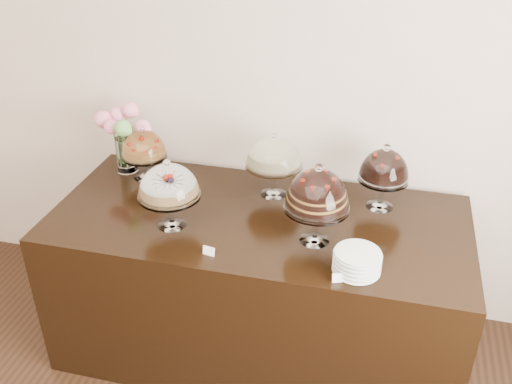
% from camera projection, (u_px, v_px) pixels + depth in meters
% --- Properties ---
extents(wall_back, '(5.00, 0.04, 3.00)m').
position_uv_depth(wall_back, '(250.00, 72.00, 3.21)').
color(wall_back, beige).
rests_on(wall_back, ground).
extents(display_counter, '(2.20, 1.00, 0.90)m').
position_uv_depth(display_counter, '(258.00, 284.00, 3.23)').
color(display_counter, black).
rests_on(display_counter, ground).
extents(cake_stand_sugar_sponge, '(0.32, 0.32, 0.38)m').
position_uv_depth(cake_stand_sugar_sponge, '(169.00, 184.00, 2.82)').
color(cake_stand_sugar_sponge, white).
rests_on(cake_stand_sugar_sponge, display_counter).
extents(cake_stand_choco_layer, '(0.32, 0.32, 0.43)m').
position_uv_depth(cake_stand_choco_layer, '(317.00, 193.00, 2.69)').
color(cake_stand_choco_layer, white).
rests_on(cake_stand_choco_layer, display_counter).
extents(cake_stand_cheesecake, '(0.32, 0.32, 0.38)m').
position_uv_depth(cake_stand_cheesecake, '(274.00, 155.00, 3.10)').
color(cake_stand_cheesecake, white).
rests_on(cake_stand_cheesecake, display_counter).
extents(cake_stand_dark_choco, '(0.27, 0.27, 0.37)m').
position_uv_depth(cake_stand_dark_choco, '(384.00, 168.00, 2.99)').
color(cake_stand_dark_choco, white).
rests_on(cake_stand_dark_choco, display_counter).
extents(cake_stand_fruit_tart, '(0.26, 0.26, 0.33)m').
position_uv_depth(cake_stand_fruit_tart, '(144.00, 146.00, 3.29)').
color(cake_stand_fruit_tart, white).
rests_on(cake_stand_fruit_tart, display_counter).
extents(flower_vase, '(0.34, 0.27, 0.42)m').
position_uv_depth(flower_vase, '(123.00, 132.00, 3.34)').
color(flower_vase, white).
rests_on(flower_vase, display_counter).
extents(plate_stack, '(0.21, 0.21, 0.10)m').
position_uv_depth(plate_stack, '(357.00, 262.00, 2.58)').
color(plate_stack, white).
rests_on(plate_stack, display_counter).
extents(price_card_left, '(0.06, 0.03, 0.04)m').
position_uv_depth(price_card_left, '(209.00, 251.00, 2.71)').
color(price_card_left, white).
rests_on(price_card_left, display_counter).
extents(price_card_right, '(0.06, 0.04, 0.04)m').
position_uv_depth(price_card_right, '(339.00, 278.00, 2.53)').
color(price_card_right, white).
rests_on(price_card_right, display_counter).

